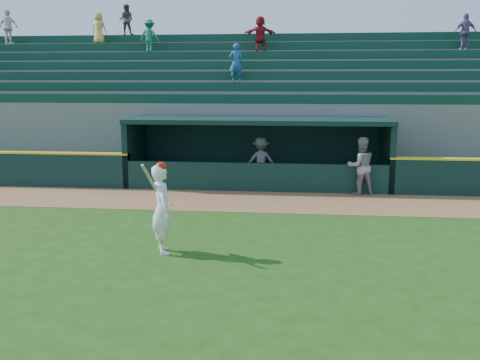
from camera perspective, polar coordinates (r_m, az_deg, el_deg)
The scene contains 7 objects.
ground at distance 12.32m, azimuth -0.81°, elevation -7.31°, with size 120.00×120.00×0.00m, color #1E4511.
warning_track at distance 17.02m, azimuth 1.21°, elevation -2.28°, with size 40.00×3.00×0.01m, color brown.
dugout_player_front at distance 18.34m, azimuth 12.75°, elevation 1.46°, with size 0.94×0.74×1.94m, color gray.
dugout_player_inside at distance 19.79m, azimuth 2.24°, elevation 2.07°, with size 1.13×0.65×1.74m, color gray.
dugout at distance 19.84m, azimuth 2.01°, elevation 3.51°, with size 9.40×2.80×2.46m.
stands at distance 24.30m, azimuth 2.76°, elevation 7.25°, with size 34.50×6.25×7.43m.
batter_at_plate at distance 11.91m, azimuth -8.31°, elevation -2.95°, with size 0.73×0.88×2.06m.
Camera 1 is at (1.44, -11.64, 3.76)m, focal length 40.00 mm.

